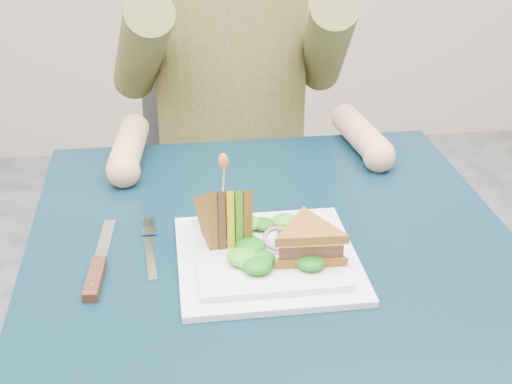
{
  "coord_description": "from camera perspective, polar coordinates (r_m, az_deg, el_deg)",
  "views": [
    {
      "loc": [
        -0.15,
        -0.94,
        1.3
      ],
      "look_at": [
        -0.03,
        -0.03,
        0.82
      ],
      "focal_mm": 50.0,
      "sensor_mm": 36.0,
      "label": 1
    }
  ],
  "objects": [
    {
      "name": "chair",
      "position": [
        1.81,
        -2.18,
        2.61
      ],
      "size": [
        0.42,
        0.4,
        0.93
      ],
      "color": "#47474C",
      "rests_on": "ground"
    },
    {
      "name": "sandwich_upright",
      "position": [
        1.05,
        -2.53,
        -2.02
      ],
      "size": [
        0.09,
        0.14,
        0.14
      ],
      "color": "brown",
      "rests_on": "plate"
    },
    {
      "name": "lettuce_spill",
      "position": [
        1.04,
        1.12,
        -3.89
      ],
      "size": [
        0.15,
        0.13,
        0.02
      ],
      "primitive_type": null,
      "color": "#337A14",
      "rests_on": "plate"
    },
    {
      "name": "plate",
      "position": [
        1.04,
        0.92,
        -5.18
      ],
      "size": [
        0.26,
        0.26,
        0.02
      ],
      "color": "white",
      "rests_on": "table"
    },
    {
      "name": "diner",
      "position": [
        1.58,
        -2.0,
        13.28
      ],
      "size": [
        0.54,
        0.59,
        0.74
      ],
      "color": "brown",
      "rests_on": "chair"
    },
    {
      "name": "sandwich_flat",
      "position": [
        1.01,
        4.23,
        -3.98
      ],
      "size": [
        0.13,
        0.13,
        0.05
      ],
      "color": "brown",
      "rests_on": "plate"
    },
    {
      "name": "toothpick_frill",
      "position": [
        1.01,
        -2.64,
        2.52
      ],
      "size": [
        0.01,
        0.01,
        0.02
      ],
      "primitive_type": "ellipsoid",
      "color": "orange",
      "rests_on": "sandwich_upright"
    },
    {
      "name": "knife",
      "position": [
        1.04,
        -12.61,
        -6.2
      ],
      "size": [
        0.04,
        0.22,
        0.02
      ],
      "color": "silver",
      "rests_on": "table"
    },
    {
      "name": "toothpick",
      "position": [
        1.02,
        -2.6,
        1.1
      ],
      "size": [
        0.01,
        0.01,
        0.06
      ],
      "primitive_type": "cylinder",
      "rotation": [
        0.14,
        0.07,
        0.0
      ],
      "color": "tan",
      "rests_on": "sandwich_upright"
    },
    {
      "name": "table",
      "position": [
        1.16,
        1.19,
        -6.78
      ],
      "size": [
        0.75,
        0.75,
        0.73
      ],
      "color": "black",
      "rests_on": "ground"
    },
    {
      "name": "onion_ring",
      "position": [
        1.03,
        1.71,
        -3.76
      ],
      "size": [
        0.04,
        0.04,
        0.02
      ],
      "primitive_type": "torus",
      "rotation": [
        0.44,
        0.0,
        0.0
      ],
      "color": "#9E4C7A",
      "rests_on": "plate"
    },
    {
      "name": "fork",
      "position": [
        1.09,
        -8.49,
        -4.46
      ],
      "size": [
        0.02,
        0.18,
        0.01
      ],
      "color": "silver",
      "rests_on": "table"
    }
  ]
}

